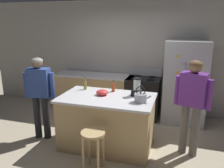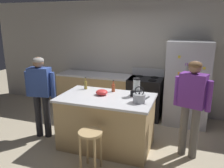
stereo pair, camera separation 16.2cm
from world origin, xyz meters
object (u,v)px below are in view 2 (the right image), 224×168
kitchen_island (107,121)px  refrigerator (187,83)px  person_by_island_left (41,90)px  person_by_sink_right (192,100)px  mixing_bowl (102,92)px  tea_kettle (139,98)px  bottle_cooking_sauce (113,87)px  bottle_vinegar (86,85)px  stove_range (145,97)px  bar_stool (90,140)px  blender_appliance (136,88)px

kitchen_island → refrigerator: bearing=49.0°
kitchen_island → person_by_island_left: (-1.30, -0.07, 0.48)m
person_by_island_left → person_by_sink_right: 2.71m
mixing_bowl → tea_kettle: tea_kettle is taller
kitchen_island → person_by_sink_right: person_by_sink_right is taller
mixing_bowl → refrigerator: bearing=45.3°
person_by_sink_right → bottle_cooking_sauce: person_by_sink_right is taller
bottle_cooking_sauce → mixing_bowl: (-0.13, -0.26, -0.03)m
bottle_vinegar → bottle_cooking_sauce: 0.56m
kitchen_island → person_by_island_left: person_by_island_left is taller
stove_range → tea_kettle: tea_kettle is taller
bottle_vinegar → tea_kettle: size_ratio=0.86×
person_by_island_left → mixing_bowl: (1.19, 0.14, 0.03)m
stove_range → bar_stool: size_ratio=1.76×
bar_stool → blender_appliance: size_ratio=1.99×
refrigerator → person_by_island_left: (-2.60, -1.57, 0.05)m
bar_stool → blender_appliance: 1.21m
stove_range → bottle_vinegar: bottle_vinegar is taller
stove_range → person_by_sink_right: person_by_sink_right is taller
person_by_island_left → bottle_vinegar: (0.76, 0.38, 0.07)m
blender_appliance → tea_kettle: 0.34m
mixing_bowl → person_by_sink_right: bearing=2.7°
refrigerator → blender_appliance: bearing=-122.7°
stove_range → bar_stool: (-0.37, -2.27, 0.02)m
refrigerator → mixing_bowl: size_ratio=8.58×
stove_range → bottle_cooking_sauce: 1.37m
person_by_sink_right → mixing_bowl: 1.52m
stove_range → bar_stool: 2.30m
person_by_sink_right → tea_kettle: person_by_sink_right is taller
bottle_vinegar → bar_stool: bearing=-61.8°
stove_range → bottle_cooking_sauce: (-0.37, -1.20, 0.54)m
mixing_bowl → tea_kettle: 0.73m
bottle_cooking_sauce → stove_range: bearing=72.7°
person_by_island_left → bar_stool: 1.56m
refrigerator → bottle_vinegar: (-1.84, -1.19, 0.12)m
bar_stool → mixing_bowl: size_ratio=3.00×
kitchen_island → blender_appliance: (0.48, 0.22, 0.60)m
kitchen_island → tea_kettle: size_ratio=5.93×
stove_range → blender_appliance: (0.09, -1.31, 0.59)m
person_by_sink_right → blender_appliance: person_by_sink_right is taller
blender_appliance → bottle_vinegar: bearing=175.0°
person_by_island_left → person_by_sink_right: person_by_sink_right is taller
kitchen_island → tea_kettle: (0.60, -0.10, 0.55)m
person_by_island_left → bar_stool: size_ratio=2.49×
bottle_cooking_sauce → tea_kettle: 0.72m
person_by_sink_right → blender_appliance: (-0.92, 0.08, 0.09)m
person_by_sink_right → bar_stool: bearing=-147.3°
refrigerator → bottle_vinegar: 2.20m
refrigerator → stove_range: refrigerator is taller
tea_kettle → blender_appliance: bearing=111.3°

